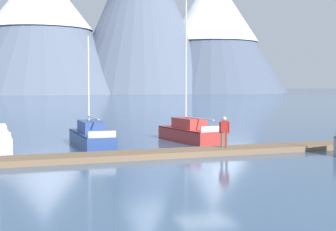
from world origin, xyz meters
TOP-DOWN VIEW (x-y plane):
  - ground_plane at (0.00, 0.00)m, footprint 700.00×700.00m
  - mountain_shoulder_ridge at (1.38, 188.21)m, footprint 76.57×76.57m
  - mountain_east_summit at (40.83, 181.88)m, footprint 59.92×59.92m
  - mountain_rear_spur at (71.25, 180.56)m, footprint 62.96×62.96m
  - dock at (0.00, 4.00)m, footprint 24.38×3.73m
  - sailboat_second_berth at (-3.88, 9.74)m, footprint 2.03×7.51m
  - sailboat_mid_dock_port at (2.66, 10.54)m, footprint 2.79×6.91m
  - person_on_dock at (2.73, 4.34)m, footprint 0.50×0.40m

SIDE VIEW (x-z plane):
  - ground_plane at x=0.00m, z-range 0.00..0.00m
  - dock at x=0.00m, z-range 0.00..0.30m
  - sailboat_second_berth at x=-3.88m, z-range -2.75..3.92m
  - sailboat_mid_dock_port at x=2.66m, z-range -4.02..5.23m
  - person_on_dock at x=2.73m, z-range 0.42..2.11m
  - mountain_rear_spur at x=71.25m, z-range 1.88..52.65m
  - mountain_shoulder_ridge at x=1.38m, z-range 1.60..53.00m
  - mountain_east_summit at x=40.83m, z-range 1.09..69.37m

